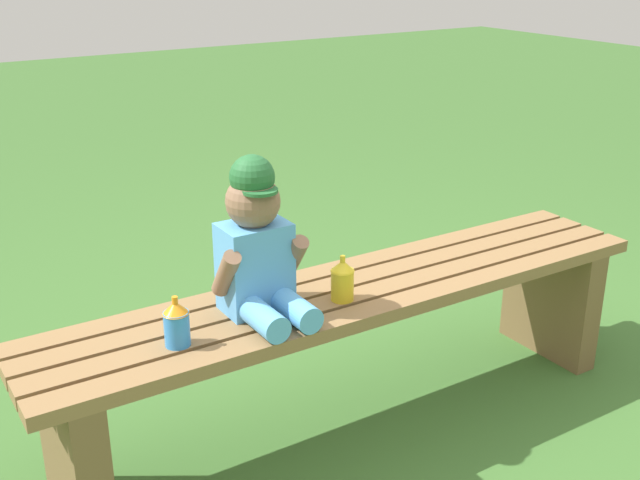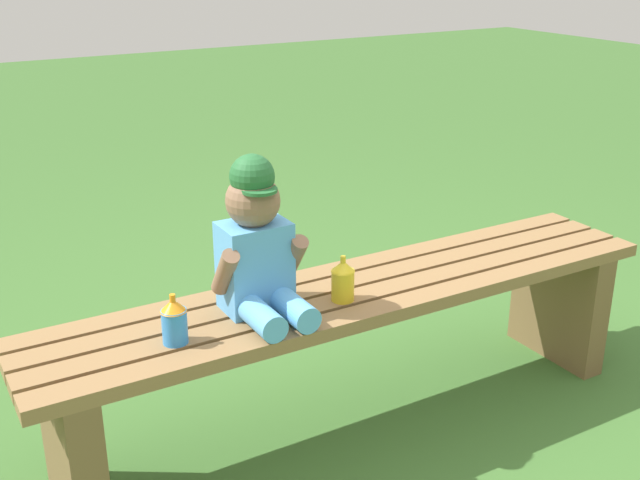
# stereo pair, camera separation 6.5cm
# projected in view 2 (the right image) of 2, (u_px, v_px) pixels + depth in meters

# --- Properties ---
(ground_plane) EXTENTS (16.00, 16.00, 0.00)m
(ground_plane) POSITION_uv_depth(u_px,v_px,m) (355.00, 421.00, 2.29)
(ground_plane) COLOR #3D6B2D
(park_bench) EXTENTS (1.83, 0.35, 0.44)m
(park_bench) POSITION_uv_depth(u_px,v_px,m) (357.00, 329.00, 2.19)
(park_bench) COLOR olive
(park_bench) RESTS_ON ground_plane
(child_figure) EXTENTS (0.23, 0.27, 0.40)m
(child_figure) POSITION_uv_depth(u_px,v_px,m) (257.00, 245.00, 1.94)
(child_figure) COLOR #59A5E5
(child_figure) RESTS_ON park_bench
(sippy_cup_left) EXTENTS (0.06, 0.06, 0.12)m
(sippy_cup_left) POSITION_uv_depth(u_px,v_px,m) (174.00, 320.00, 1.82)
(sippy_cup_left) COLOR #338CE5
(sippy_cup_left) RESTS_ON park_bench
(sippy_cup_right) EXTENTS (0.06, 0.06, 0.12)m
(sippy_cup_right) POSITION_uv_depth(u_px,v_px,m) (343.00, 280.00, 2.03)
(sippy_cup_right) COLOR yellow
(sippy_cup_right) RESTS_ON park_bench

